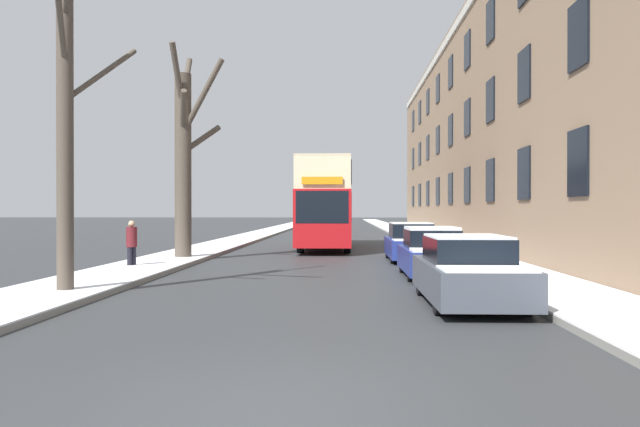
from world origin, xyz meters
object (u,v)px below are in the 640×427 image
at_px(parked_car_1, 432,254).
at_px(parked_car_2, 411,243).
at_px(double_decker_bus, 326,200).
at_px(parked_car_0, 468,272).
at_px(bare_tree_left_0, 67,110).
at_px(pedestrian_left_sidewalk, 132,243).
at_px(bare_tree_left_1, 184,156).

relative_size(parked_car_1, parked_car_2, 0.95).
bearing_deg(double_decker_bus, parked_car_0, -79.35).
bearing_deg(parked_car_1, bare_tree_left_0, -152.93).
height_order(parked_car_0, pedestrian_left_sidewalk, pedestrian_left_sidewalk).
relative_size(double_decker_bus, pedestrian_left_sidewalk, 6.81).
distance_m(double_decker_bus, parked_car_1, 13.98).
height_order(bare_tree_left_0, parked_car_0, bare_tree_left_0).
relative_size(parked_car_0, pedestrian_left_sidewalk, 2.79).
height_order(double_decker_bus, parked_car_1, double_decker_bus).
xyz_separation_m(double_decker_bus, parked_car_1, (3.52, -13.40, -1.80)).
xyz_separation_m(bare_tree_left_0, parked_car_2, (8.85, 10.36, -3.56)).
xyz_separation_m(double_decker_bus, pedestrian_left_sidewalk, (-6.03, -11.66, -1.59)).
bearing_deg(parked_car_1, parked_car_0, -90.00).
relative_size(parked_car_0, parked_car_2, 1.05).
distance_m(parked_car_1, parked_car_2, 5.84).
xyz_separation_m(double_decker_bus, parked_car_0, (3.52, -18.74, -1.81)).
relative_size(bare_tree_left_1, double_decker_bus, 0.75).
distance_m(bare_tree_left_1, pedestrian_left_sidewalk, 4.99).
distance_m(parked_car_0, parked_car_2, 11.17).
xyz_separation_m(bare_tree_left_1, double_decker_bus, (5.26, 7.89, -1.59)).
bearing_deg(bare_tree_left_0, double_decker_bus, 73.45).
relative_size(bare_tree_left_1, parked_car_2, 1.90).
bearing_deg(bare_tree_left_1, parked_car_0, -51.00).
bearing_deg(parked_car_2, bare_tree_left_0, -130.50).
bearing_deg(bare_tree_left_1, pedestrian_left_sidewalk, -101.61).
height_order(bare_tree_left_1, double_decker_bus, bare_tree_left_1).
xyz_separation_m(parked_car_1, parked_car_2, (-0.00, 5.84, 0.00)).
relative_size(bare_tree_left_0, pedestrian_left_sidewalk, 5.55).
bearing_deg(bare_tree_left_0, pedestrian_left_sidewalk, 96.41).
bearing_deg(parked_car_2, parked_car_0, -90.00).
height_order(double_decker_bus, parked_car_0, double_decker_bus).
distance_m(bare_tree_left_1, parked_car_0, 14.36).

